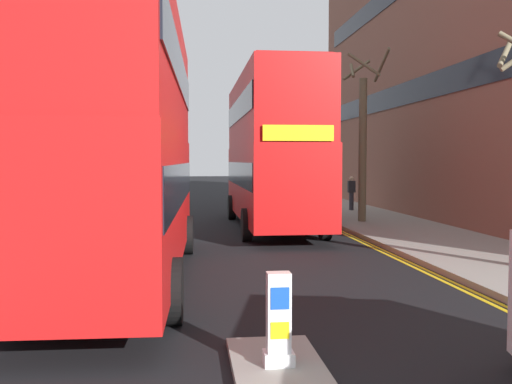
% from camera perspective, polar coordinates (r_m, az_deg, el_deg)
% --- Properties ---
extents(sidewalk_right, '(4.00, 80.00, 0.14)m').
position_cam_1_polar(sidewalk_right, '(19.80, 15.79, -4.10)').
color(sidewalk_right, gray).
rests_on(sidewalk_right, ground).
extents(sidewalk_left, '(4.00, 80.00, 0.14)m').
position_cam_1_polar(sidewalk_left, '(19.10, -23.32, -4.50)').
color(sidewalk_left, gray).
rests_on(sidewalk_left, ground).
extents(kerb_line_outer, '(0.10, 56.00, 0.01)m').
position_cam_1_polar(kerb_line_outer, '(17.22, 11.85, -5.34)').
color(kerb_line_outer, yellow).
rests_on(kerb_line_outer, ground).
extents(kerb_line_inner, '(0.10, 56.00, 0.01)m').
position_cam_1_polar(kerb_line_inner, '(17.17, 11.35, -5.36)').
color(kerb_line_inner, yellow).
rests_on(kerb_line_inner, ground).
extents(traffic_island, '(1.10, 2.20, 0.10)m').
position_cam_1_polar(traffic_island, '(7.14, 2.25, -17.17)').
color(traffic_island, gray).
rests_on(traffic_island, ground).
extents(keep_left_bollard, '(0.36, 0.28, 1.11)m').
position_cam_1_polar(keep_left_bollard, '(6.97, 2.26, -12.86)').
color(keep_left_bollard, silver).
rests_on(keep_left_bollard, traffic_island).
extents(double_decker_bus_away, '(3.05, 10.88, 5.64)m').
position_cam_1_polar(double_decker_bus_away, '(12.29, -13.30, 5.40)').
color(double_decker_bus_away, red).
rests_on(double_decker_bus_away, ground).
extents(double_decker_bus_oncoming, '(2.84, 10.82, 5.64)m').
position_cam_1_polar(double_decker_bus_oncoming, '(21.31, 1.55, 4.50)').
color(double_decker_bus_oncoming, '#B20F0F').
rests_on(double_decker_bus_oncoming, ground).
extents(pedestrian_far, '(0.34, 0.22, 1.62)m').
position_cam_1_polar(pedestrian_far, '(27.92, 9.47, -0.05)').
color(pedestrian_far, '#2D2D38').
rests_on(pedestrian_far, sidewalk_right).
extents(street_tree_mid, '(1.62, 1.61, 6.67)m').
position_cam_1_polar(street_tree_mid, '(22.89, 10.60, 5.19)').
color(street_tree_mid, '#6B6047').
rests_on(street_tree_mid, sidewalk_right).
extents(street_tree_far, '(1.96, 1.92, 5.58)m').
position_cam_1_polar(street_tree_far, '(39.24, 6.27, 3.47)').
color(street_tree_far, '#6B6047').
rests_on(street_tree_far, sidewalk_right).
extents(townhouse_terrace_right, '(10.08, 28.00, 14.42)m').
position_cam_1_polar(townhouse_terrace_right, '(29.04, 24.01, 12.17)').
color(townhouse_terrace_right, brown).
rests_on(townhouse_terrace_right, ground).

